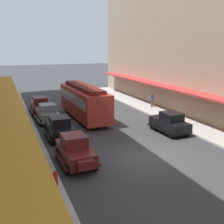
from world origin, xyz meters
TOP-DOWN VIEW (x-y plane):
  - ground_plane at (0.00, 0.00)m, footprint 200.00×200.00m
  - sidewalk_left at (-7.50, 0.00)m, footprint 3.00×60.00m
  - parked_car_0 at (-4.64, 11.40)m, footprint 2.23×4.29m
  - parked_car_1 at (-4.78, 15.49)m, footprint 2.18×4.27m
  - parked_car_2 at (-4.53, 6.10)m, footprint 2.19×4.28m
  - parked_car_3 at (-4.59, 0.87)m, footprint 2.20×4.28m
  - parked_car_4 at (4.53, 4.00)m, footprint 2.28×4.31m
  - streetcar at (-0.92, 11.33)m, footprint 2.75×9.66m
  - fire_hydrant at (-6.35, -1.74)m, footprint 0.24×0.24m
  - pedestrian_0 at (8.04, 12.99)m, footprint 0.36×0.24m
  - pedestrian_1 at (-8.15, 5.57)m, footprint 0.36×0.28m
  - pedestrian_2 at (-8.17, 16.65)m, footprint 0.36×0.28m
  - pedestrian_3 at (-8.22, 6.56)m, footprint 0.36×0.24m

SIDE VIEW (x-z plane):
  - ground_plane at x=0.00m, z-range 0.00..0.00m
  - sidewalk_left at x=-7.50m, z-range 0.00..0.15m
  - fire_hydrant at x=-6.35m, z-range 0.15..0.97m
  - parked_car_0 at x=-4.64m, z-range 0.02..1.86m
  - parked_car_1 at x=-4.78m, z-range 0.02..1.86m
  - parked_car_2 at x=-4.53m, z-range 0.02..1.86m
  - parked_car_3 at x=-4.59m, z-range 0.02..1.86m
  - parked_car_4 at x=4.53m, z-range 0.02..1.86m
  - pedestrian_0 at x=8.04m, z-range 0.17..1.81m
  - pedestrian_3 at x=-8.22m, z-range 0.17..1.81m
  - pedestrian_1 at x=-8.15m, z-range 0.18..1.85m
  - pedestrian_2 at x=-8.17m, z-range 0.18..1.85m
  - streetcar at x=-0.92m, z-range 0.17..3.63m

